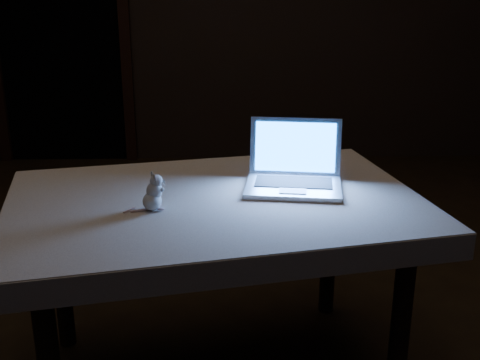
{
  "coord_description": "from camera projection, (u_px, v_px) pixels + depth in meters",
  "views": [
    {
      "loc": [
        0.12,
        -2.1,
        1.39
      ],
      "look_at": [
        0.17,
        -0.25,
        0.76
      ],
      "focal_mm": 45.0,
      "sensor_mm": 36.0,
      "label": 1
    }
  ],
  "objects": [
    {
      "name": "doorway",
      "position": [
        58.0,
        20.0,
        4.42
      ],
      "size": [
        1.06,
        0.36,
        2.13
      ],
      "primitive_type": null,
      "color": "black",
      "rests_on": "back_wall"
    },
    {
      "name": "laptop",
      "position": [
        294.0,
        159.0,
        2.03
      ],
      "size": [
        0.36,
        0.33,
        0.22
      ],
      "primitive_type": null,
      "rotation": [
        0.0,
        0.0,
        -0.14
      ],
      "color": "silver",
      "rests_on": "tablecloth"
    },
    {
      "name": "tablecloth",
      "position": [
        194.0,
        212.0,
        1.98
      ],
      "size": [
        1.38,
        0.95,
        0.08
      ],
      "primitive_type": null,
      "rotation": [
        0.0,
        0.0,
        0.04
      ],
      "color": "beige",
      "rests_on": "table"
    },
    {
      "name": "table",
      "position": [
        217.0,
        290.0,
        2.11
      ],
      "size": [
        1.41,
        1.05,
        0.68
      ],
      "primitive_type": null,
      "rotation": [
        0.0,
        0.0,
        0.2
      ],
      "color": "black",
      "rests_on": "floor"
    },
    {
      "name": "plush_mouse",
      "position": [
        152.0,
        192.0,
        1.87
      ],
      "size": [
        0.09,
        0.09,
        0.12
      ],
      "primitive_type": null,
      "rotation": [
        0.0,
        0.0,
        0.05
      ],
      "color": "silver",
      "rests_on": "tablecloth"
    },
    {
      "name": "floor",
      "position": [
        196.0,
        336.0,
        2.43
      ],
      "size": [
        5.0,
        5.0,
        0.0
      ],
      "primitive_type": "plane",
      "color": "black",
      "rests_on": "ground"
    }
  ]
}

